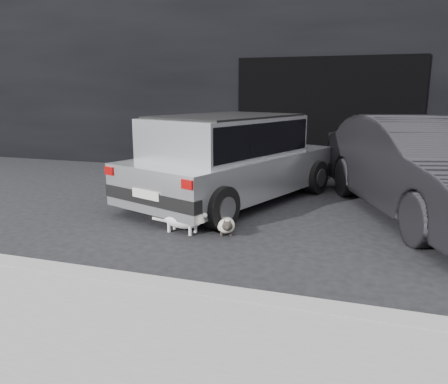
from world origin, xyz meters
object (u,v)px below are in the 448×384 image
(cat_white, at_px, (185,219))
(second_car, at_px, (423,168))
(silver_hatchback, at_px, (230,155))
(cat_siamese, at_px, (226,225))

(cat_white, bearing_deg, second_car, 129.04)
(silver_hatchback, height_order, second_car, second_car)
(silver_hatchback, relative_size, cat_white, 5.23)
(silver_hatchback, xyz_separation_m, cat_white, (-0.07, -1.84, -0.62))
(cat_white, bearing_deg, silver_hatchback, -173.82)
(second_car, xyz_separation_m, cat_white, (-3.08, -1.83, -0.56))
(cat_siamese, relative_size, cat_white, 0.81)
(second_car, distance_m, cat_siamese, 3.12)
(second_car, height_order, cat_white, second_car)
(silver_hatchback, bearing_deg, cat_white, -71.55)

